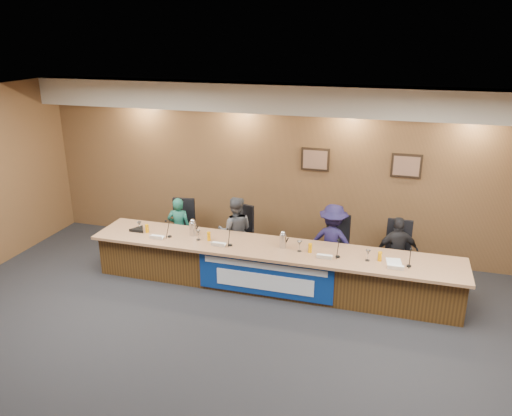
# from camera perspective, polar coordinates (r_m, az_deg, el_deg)

# --- Properties ---
(floor) EXTENTS (10.00, 10.00, 0.00)m
(floor) POSITION_cam_1_polar(r_m,az_deg,el_deg) (6.60, -3.95, -18.54)
(floor) COLOR black
(floor) RESTS_ON ground
(ceiling) EXTENTS (10.00, 8.00, 0.04)m
(ceiling) POSITION_cam_1_polar(r_m,az_deg,el_deg) (5.26, -4.77, 10.01)
(ceiling) COLOR silver
(ceiling) RESTS_ON wall_back
(wall_back) EXTENTS (10.00, 0.04, 3.20)m
(wall_back) POSITION_cam_1_polar(r_m,az_deg,el_deg) (9.36, 4.35, 4.29)
(wall_back) COLOR brown
(wall_back) RESTS_ON floor
(soffit) EXTENTS (10.00, 0.50, 0.50)m
(soffit) POSITION_cam_1_polar(r_m,az_deg,el_deg) (8.86, 4.22, 12.33)
(soffit) COLOR beige
(soffit) RESTS_ON wall_back
(dais_body) EXTENTS (6.00, 0.80, 0.70)m
(dais_body) POSITION_cam_1_polar(r_m,az_deg,el_deg) (8.35, 1.75, -6.83)
(dais_body) COLOR #462C12
(dais_body) RESTS_ON floor
(dais_top) EXTENTS (6.10, 0.95, 0.05)m
(dais_top) POSITION_cam_1_polar(r_m,az_deg,el_deg) (8.15, 1.68, -4.62)
(dais_top) COLOR #9D6D49
(dais_top) RESTS_ON dais_body
(banner) EXTENTS (2.20, 0.02, 0.65)m
(banner) POSITION_cam_1_polar(r_m,az_deg,el_deg) (7.98, 0.98, -7.91)
(banner) COLOR navy
(banner) RESTS_ON dais_body
(banner_text_upper) EXTENTS (2.00, 0.01, 0.10)m
(banner_text_upper) POSITION_cam_1_polar(r_m,az_deg,el_deg) (7.88, 0.96, -6.67)
(banner_text_upper) COLOR silver
(banner_text_upper) RESTS_ON banner
(banner_text_lower) EXTENTS (1.60, 0.01, 0.28)m
(banner_text_lower) POSITION_cam_1_polar(r_m,az_deg,el_deg) (8.01, 0.95, -8.46)
(banner_text_lower) COLOR silver
(banner_text_lower) RESTS_ON banner
(wall_photo_left) EXTENTS (0.52, 0.04, 0.42)m
(wall_photo_left) POSITION_cam_1_polar(r_m,az_deg,el_deg) (9.20, 6.79, 5.54)
(wall_photo_left) COLOR black
(wall_photo_left) RESTS_ON wall_back
(wall_photo_right) EXTENTS (0.52, 0.04, 0.42)m
(wall_photo_right) POSITION_cam_1_polar(r_m,az_deg,el_deg) (9.08, 16.81, 4.64)
(wall_photo_right) COLOR black
(wall_photo_right) RESTS_ON wall_back
(panelist_a) EXTENTS (0.48, 0.36, 1.18)m
(panelist_a) POSITION_cam_1_polar(r_m,az_deg,el_deg) (9.42, -8.78, -2.28)
(panelist_a) COLOR #175242
(panelist_a) RESTS_ON floor
(panelist_b) EXTENTS (0.74, 0.64, 1.31)m
(panelist_b) POSITION_cam_1_polar(r_m,az_deg,el_deg) (9.00, -2.36, -2.70)
(panelist_b) COLOR #444549
(panelist_b) RESTS_ON floor
(panelist_c) EXTENTS (0.92, 0.61, 1.34)m
(panelist_c) POSITION_cam_1_polar(r_m,az_deg,el_deg) (8.63, 8.73, -3.84)
(panelist_c) COLOR #181338
(panelist_c) RESTS_ON floor
(panelist_d) EXTENTS (0.78, 0.50, 1.23)m
(panelist_d) POSITION_cam_1_polar(r_m,az_deg,el_deg) (8.59, 15.81, -4.88)
(panelist_d) COLOR black
(panelist_d) RESTS_ON floor
(office_chair_a) EXTENTS (0.54, 0.54, 0.08)m
(office_chair_a) POSITION_cam_1_polar(r_m,az_deg,el_deg) (9.54, -8.49, -2.69)
(office_chair_a) COLOR black
(office_chair_a) RESTS_ON floor
(office_chair_b) EXTENTS (0.59, 0.59, 0.08)m
(office_chair_b) POSITION_cam_1_polar(r_m,az_deg,el_deg) (9.15, -2.14, -3.47)
(office_chair_b) COLOR black
(office_chair_b) RESTS_ON floor
(office_chair_c) EXTENTS (0.58, 0.58, 0.08)m
(office_chair_c) POSITION_cam_1_polar(r_m,az_deg,el_deg) (8.79, 8.77, -4.71)
(office_chair_c) COLOR black
(office_chair_c) RESTS_ON floor
(office_chair_d) EXTENTS (0.50, 0.50, 0.08)m
(office_chair_d) POSITION_cam_1_polar(r_m,az_deg,el_deg) (8.74, 15.75, -5.42)
(office_chair_d) COLOR black
(office_chair_d) RESTS_ON floor
(nameplate_a) EXTENTS (0.24, 0.08, 0.10)m
(nameplate_a) POSITION_cam_1_polar(r_m,az_deg,el_deg) (8.56, -11.39, -3.28)
(nameplate_a) COLOR white
(nameplate_a) RESTS_ON dais_top
(microphone_a) EXTENTS (0.07, 0.07, 0.02)m
(microphone_a) POSITION_cam_1_polar(r_m,az_deg,el_deg) (8.63, -9.85, -3.22)
(microphone_a) COLOR black
(microphone_a) RESTS_ON dais_top
(juice_glass_a) EXTENTS (0.06, 0.06, 0.15)m
(juice_glass_a) POSITION_cam_1_polar(r_m,az_deg,el_deg) (8.87, -12.35, -2.31)
(juice_glass_a) COLOR #EC9800
(juice_glass_a) RESTS_ON dais_top
(water_glass_a) EXTENTS (0.08, 0.08, 0.18)m
(water_glass_a) POSITION_cam_1_polar(r_m,az_deg,el_deg) (8.94, -13.18, -2.10)
(water_glass_a) COLOR silver
(water_glass_a) RESTS_ON dais_top
(nameplate_b) EXTENTS (0.24, 0.08, 0.10)m
(nameplate_b) POSITION_cam_1_polar(r_m,az_deg,el_deg) (8.14, -4.41, -4.16)
(nameplate_b) COLOR white
(nameplate_b) RESTS_ON dais_top
(microphone_b) EXTENTS (0.07, 0.07, 0.02)m
(microphone_b) POSITION_cam_1_polar(r_m,az_deg,el_deg) (8.19, -2.98, -4.25)
(microphone_b) COLOR black
(microphone_b) RESTS_ON dais_top
(juice_glass_b) EXTENTS (0.06, 0.06, 0.15)m
(juice_glass_b) POSITION_cam_1_polar(r_m,az_deg,el_deg) (8.38, -5.41, -3.24)
(juice_glass_b) COLOR #EC9800
(juice_glass_b) RESTS_ON dais_top
(water_glass_b) EXTENTS (0.08, 0.08, 0.18)m
(water_glass_b) POSITION_cam_1_polar(r_m,az_deg,el_deg) (8.41, -6.61, -3.09)
(water_glass_b) COLOR silver
(water_glass_b) RESTS_ON dais_top
(nameplate_c) EXTENTS (0.24, 0.08, 0.10)m
(nameplate_c) POSITION_cam_1_polar(r_m,az_deg,el_deg) (7.76, 7.79, -5.54)
(nameplate_c) COLOR white
(nameplate_c) RESTS_ON dais_top
(microphone_c) EXTENTS (0.07, 0.07, 0.02)m
(microphone_c) POSITION_cam_1_polar(r_m,az_deg,el_deg) (7.87, 9.32, -5.51)
(microphone_c) COLOR black
(microphone_c) RESTS_ON dais_top
(juice_glass_c) EXTENTS (0.06, 0.06, 0.15)m
(juice_glass_c) POSITION_cam_1_polar(r_m,az_deg,el_deg) (7.96, 6.21, -4.57)
(juice_glass_c) COLOR #EC9800
(juice_glass_c) RESTS_ON dais_top
(water_glass_c) EXTENTS (0.08, 0.08, 0.18)m
(water_glass_c) POSITION_cam_1_polar(r_m,az_deg,el_deg) (7.97, 4.99, -4.38)
(water_glass_c) COLOR silver
(water_glass_c) RESTS_ON dais_top
(nameplate_d) EXTENTS (0.24, 0.08, 0.10)m
(nameplate_d) POSITION_cam_1_polar(r_m,az_deg,el_deg) (7.64, 15.67, -6.56)
(nameplate_d) COLOR white
(nameplate_d) RESTS_ON dais_top
(microphone_d) EXTENTS (0.07, 0.07, 0.02)m
(microphone_d) POSITION_cam_1_polar(r_m,az_deg,el_deg) (7.82, 17.08, -6.36)
(microphone_d) COLOR black
(microphone_d) RESTS_ON dais_top
(juice_glass_d) EXTENTS (0.06, 0.06, 0.15)m
(juice_glass_d) POSITION_cam_1_polar(r_m,az_deg,el_deg) (7.86, 13.97, -5.39)
(juice_glass_d) COLOR #EC9800
(juice_glass_d) RESTS_ON dais_top
(water_glass_d) EXTENTS (0.08, 0.08, 0.18)m
(water_glass_d) POSITION_cam_1_polar(r_m,az_deg,el_deg) (7.82, 12.66, -5.30)
(water_glass_d) COLOR silver
(water_glass_d) RESTS_ON dais_top
(carafe_left) EXTENTS (0.13, 0.13, 0.23)m
(carafe_left) POSITION_cam_1_polar(r_m,az_deg,el_deg) (8.61, -7.23, -2.38)
(carafe_left) COLOR silver
(carafe_left) RESTS_ON dais_top
(carafe_mid) EXTENTS (0.11, 0.11, 0.23)m
(carafe_mid) POSITION_cam_1_polar(r_m,az_deg,el_deg) (8.07, 3.09, -3.79)
(carafe_mid) COLOR silver
(carafe_mid) RESTS_ON dais_top
(speakerphone) EXTENTS (0.32, 0.32, 0.05)m
(speakerphone) POSITION_cam_1_polar(r_m,az_deg,el_deg) (8.99, -13.30, -2.42)
(speakerphone) COLOR black
(speakerphone) RESTS_ON dais_top
(paper_stack) EXTENTS (0.26, 0.33, 0.01)m
(paper_stack) POSITION_cam_1_polar(r_m,az_deg,el_deg) (7.89, 15.50, -6.00)
(paper_stack) COLOR white
(paper_stack) RESTS_ON dais_top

